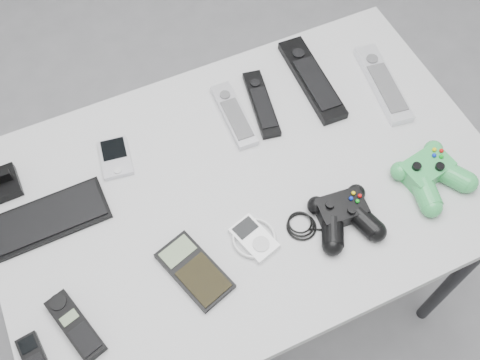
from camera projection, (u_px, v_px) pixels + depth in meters
name	position (u px, v px, depth m)	size (l,w,h in m)	color
floor	(266.00, 286.00, 1.81)	(3.50, 3.50, 0.00)	slate
desk	(246.00, 198.00, 1.24)	(1.06, 0.68, 0.71)	#ADADB0
pda_keyboard	(48.00, 218.00, 1.14)	(0.24, 0.10, 0.01)	black
pda	(115.00, 157.00, 1.21)	(0.06, 0.10, 0.02)	#BBBAC2
remote_silver_a	(234.00, 115.00, 1.26)	(0.05, 0.18, 0.02)	#BBBAC2
remote_black_a	(261.00, 103.00, 1.28)	(0.04, 0.19, 0.02)	black
remote_black_b	(312.00, 79.00, 1.31)	(0.06, 0.25, 0.02)	black
remote_silver_b	(383.00, 83.00, 1.31)	(0.05, 0.23, 0.02)	silver
mobile_phone	(33.00, 357.00, 1.00)	(0.04, 0.09, 0.01)	black
cordless_handset	(75.00, 326.00, 1.02)	(0.04, 0.14, 0.02)	black
calculator	(194.00, 270.00, 1.08)	(0.08, 0.15, 0.02)	black
mp3_player	(254.00, 238.00, 1.11)	(0.09, 0.09, 0.02)	white
controller_black	(344.00, 214.00, 1.12)	(0.23, 0.14, 0.05)	black
controller_green	(431.00, 173.00, 1.17)	(0.14, 0.16, 0.05)	#227D3C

